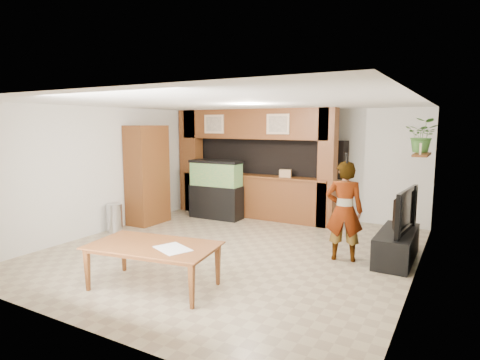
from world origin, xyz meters
The scene contains 20 objects.
floor centered at (0.00, 0.00, 0.00)m, with size 6.50×6.50×0.00m, color #9C8D6C.
ceiling centered at (0.00, 0.00, 2.60)m, with size 6.50×6.50×0.00m, color white.
wall_back centered at (0.00, 3.25, 1.30)m, with size 6.00×6.00×0.00m, color beige.
wall_left centered at (-3.00, 0.00, 1.30)m, with size 6.50×6.50×0.00m, color beige.
wall_right centered at (3.00, 0.00, 1.30)m, with size 6.50×6.50×0.00m, color beige.
partition centered at (-0.95, 2.64, 1.31)m, with size 4.20×0.99×2.60m.
wall_clock centered at (-2.97, 1.00, 1.90)m, with size 0.05×0.25×0.25m.
wall_shelf centered at (2.85, 1.95, 1.70)m, with size 0.25×0.90×0.04m, color brown.
pantry_cabinet centered at (-2.70, 0.78, 1.11)m, with size 0.56×0.91×2.22m, color brown.
trash_can centered at (-2.79, -0.16, 0.30)m, with size 0.33×0.33×0.60m, color #B2B2B7.
aquarium centered at (-1.61, 1.95, 0.68)m, with size 1.26×0.47×1.40m.
tv_stand centered at (2.65, 0.87, 0.25)m, with size 0.55×1.49×0.50m, color black.
television centered at (2.65, 0.87, 0.85)m, with size 1.24×0.16×0.72m, color black.
photo_frame centered at (2.85, 1.63, 1.82)m, with size 0.03×0.15×0.20m, color tan.
potted_plant centered at (2.82, 2.25, 2.04)m, with size 0.58×0.50×0.64m, color #3B702C.
person centered at (1.87, 0.45, 0.83)m, with size 0.61×0.40×1.66m, color #A97F5C.
microphone centered at (1.92, 0.29, 1.72)m, with size 0.04×0.04×0.17m, color black.
dining_table centered at (-0.08, -2.02, 0.31)m, with size 1.75×0.98×0.62m, color brown.
newspaper_a centered at (0.27, -2.00, 0.62)m, with size 0.48×0.35×0.01m, color silver.
counter_box centered at (-0.03, 2.45, 1.13)m, with size 0.27×0.18×0.18m, color #A6815A.
Camera 1 is at (3.56, -6.01, 2.24)m, focal length 30.00 mm.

